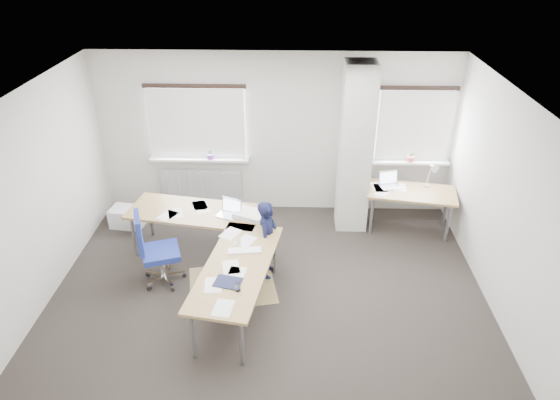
{
  "coord_description": "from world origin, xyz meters",
  "views": [
    {
      "loc": [
        0.33,
        -5.39,
        4.53
      ],
      "look_at": [
        0.14,
        0.9,
        1.03
      ],
      "focal_mm": 32.0,
      "sensor_mm": 36.0,
      "label": 1
    }
  ],
  "objects_px": {
    "task_chair": "(159,263)",
    "person": "(268,239)",
    "desk_main": "(217,238)",
    "desk_side": "(412,193)"
  },
  "relations": [
    {
      "from": "desk_main",
      "to": "person",
      "type": "xyz_separation_m",
      "value": [
        0.7,
        0.13,
        -0.09
      ]
    },
    {
      "from": "desk_side",
      "to": "person",
      "type": "xyz_separation_m",
      "value": [
        -2.27,
        -1.29,
        -0.09
      ]
    },
    {
      "from": "desk_main",
      "to": "person",
      "type": "bearing_deg",
      "value": 19.91
    },
    {
      "from": "task_chair",
      "to": "person",
      "type": "relative_size",
      "value": 0.94
    },
    {
      "from": "desk_main",
      "to": "person",
      "type": "relative_size",
      "value": 2.47
    },
    {
      "from": "task_chair",
      "to": "person",
      "type": "bearing_deg",
      "value": -9.67
    },
    {
      "from": "person",
      "to": "desk_main",
      "type": "bearing_deg",
      "value": 114.62
    },
    {
      "from": "task_chair",
      "to": "person",
      "type": "height_order",
      "value": "person"
    },
    {
      "from": "task_chair",
      "to": "desk_side",
      "type": "bearing_deg",
      "value": 3.51
    },
    {
      "from": "desk_main",
      "to": "task_chair",
      "type": "height_order",
      "value": "task_chair"
    }
  ]
}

